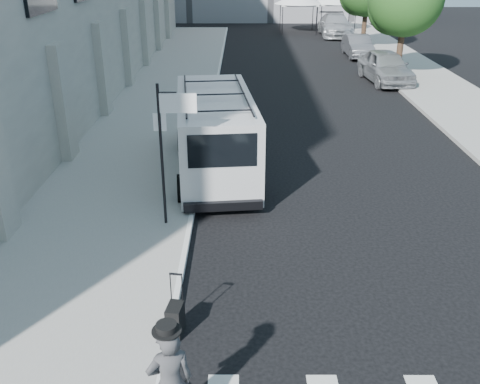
{
  "coord_description": "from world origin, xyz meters",
  "views": [
    {
      "loc": [
        -0.71,
        -8.64,
        6.37
      ],
      "look_at": [
        -0.75,
        2.52,
        1.3
      ],
      "focal_mm": 40.0,
      "sensor_mm": 36.0,
      "label": 1
    }
  ],
  "objects_px": {
    "suitcase": "(175,320)",
    "businessman": "(170,383)",
    "cargo_van": "(215,133)",
    "parked_car_b": "(358,46)",
    "parked_car_c": "(335,25)",
    "parked_car_a": "(386,66)"
  },
  "relations": [
    {
      "from": "suitcase",
      "to": "businessman",
      "type": "bearing_deg",
      "value": -76.2
    },
    {
      "from": "businessman",
      "to": "cargo_van",
      "type": "distance_m",
      "value": 9.95
    },
    {
      "from": "parked_car_b",
      "to": "businessman",
      "type": "bearing_deg",
      "value": -106.04
    },
    {
      "from": "suitcase",
      "to": "cargo_van",
      "type": "bearing_deg",
      "value": 95.62
    },
    {
      "from": "parked_car_b",
      "to": "parked_car_c",
      "type": "bearing_deg",
      "value": 89.91
    },
    {
      "from": "parked_car_a",
      "to": "parked_car_c",
      "type": "distance_m",
      "value": 16.48
    },
    {
      "from": "parked_car_c",
      "to": "businessman",
      "type": "bearing_deg",
      "value": -101.03
    },
    {
      "from": "suitcase",
      "to": "parked_car_c",
      "type": "xyz_separation_m",
      "value": [
        8.7,
        36.76,
        0.53
      ]
    },
    {
      "from": "parked_car_b",
      "to": "parked_car_c",
      "type": "xyz_separation_m",
      "value": [
        0.0,
        9.18,
        0.16
      ]
    },
    {
      "from": "parked_car_a",
      "to": "parked_car_b",
      "type": "relative_size",
      "value": 1.16
    },
    {
      "from": "parked_car_a",
      "to": "parked_car_c",
      "type": "height_order",
      "value": "parked_car_c"
    },
    {
      "from": "parked_car_a",
      "to": "businessman",
      "type": "bearing_deg",
      "value": -115.76
    },
    {
      "from": "businessman",
      "to": "cargo_van",
      "type": "bearing_deg",
      "value": -109.0
    },
    {
      "from": "businessman",
      "to": "suitcase",
      "type": "height_order",
      "value": "businessman"
    },
    {
      "from": "parked_car_c",
      "to": "cargo_van",
      "type": "bearing_deg",
      "value": -104.74
    },
    {
      "from": "parked_car_b",
      "to": "parked_car_c",
      "type": "relative_size",
      "value": 0.72
    },
    {
      "from": "parked_car_b",
      "to": "parked_car_c",
      "type": "distance_m",
      "value": 9.18
    },
    {
      "from": "businessman",
      "to": "suitcase",
      "type": "relative_size",
      "value": 1.53
    },
    {
      "from": "businessman",
      "to": "cargo_van",
      "type": "relative_size",
      "value": 0.26
    },
    {
      "from": "cargo_van",
      "to": "parked_car_b",
      "type": "bearing_deg",
      "value": 61.05
    },
    {
      "from": "cargo_van",
      "to": "parked_car_a",
      "type": "relative_size",
      "value": 1.4
    },
    {
      "from": "parked_car_a",
      "to": "cargo_van",
      "type": "bearing_deg",
      "value": -128.7
    }
  ]
}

